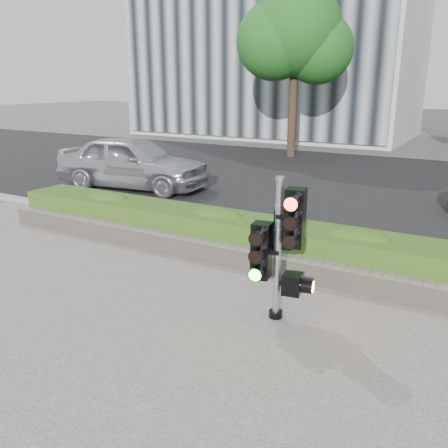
% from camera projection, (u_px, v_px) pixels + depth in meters
% --- Properties ---
extents(ground, '(120.00, 120.00, 0.00)m').
position_uv_depth(ground, '(199.00, 317.00, 6.58)').
color(ground, '#51514C').
rests_on(ground, ground).
extents(sidewalk, '(16.00, 11.00, 0.03)m').
position_uv_depth(sidewalk, '(56.00, 424.00, 4.50)').
color(sidewalk, '#9E9389').
rests_on(sidewalk, ground).
extents(road, '(60.00, 13.00, 0.02)m').
position_uv_depth(road, '(370.00, 186.00, 14.90)').
color(road, black).
rests_on(road, ground).
extents(curb, '(60.00, 0.25, 0.12)m').
position_uv_depth(curb, '(286.00, 247.00, 9.18)').
color(curb, gray).
rests_on(curb, ground).
extents(stone_wall, '(12.00, 0.32, 0.34)m').
position_uv_depth(stone_wall, '(258.00, 261.00, 8.10)').
color(stone_wall, gray).
rests_on(stone_wall, sidewalk).
extents(hedge, '(12.00, 1.00, 0.68)m').
position_uv_depth(hedge, '(274.00, 241.00, 8.60)').
color(hedge, '#5F972E').
rests_on(hedge, sidewalk).
extents(building_left, '(16.00, 9.00, 15.00)m').
position_uv_depth(building_left, '(279.00, 5.00, 27.84)').
color(building_left, '#B7B7B2').
rests_on(building_left, ground).
extents(tree_left, '(4.61, 4.03, 7.34)m').
position_uv_depth(tree_left, '(296.00, 34.00, 19.39)').
color(tree_left, black).
rests_on(tree_left, ground).
extents(traffic_signal, '(0.70, 0.56, 1.96)m').
position_uv_depth(traffic_signal, '(281.00, 242.00, 6.23)').
color(traffic_signal, black).
rests_on(traffic_signal, sidewalk).
extents(car_silver, '(4.88, 2.47, 1.59)m').
position_uv_depth(car_silver, '(132.00, 162.00, 14.30)').
color(car_silver, '#B9BCC1').
rests_on(car_silver, road).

